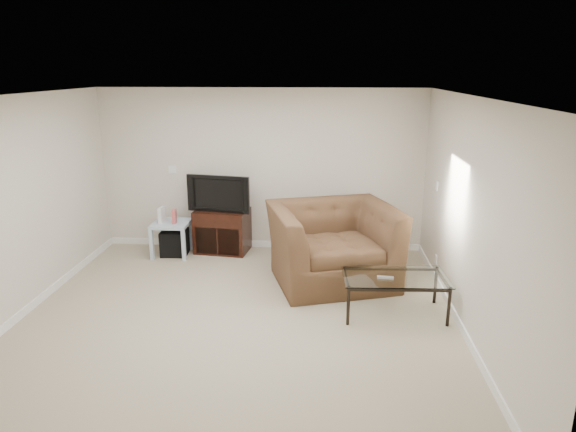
# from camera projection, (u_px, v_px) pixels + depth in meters

# --- Properties ---
(floor) EXTENTS (5.00, 5.00, 0.00)m
(floor) POSITION_uv_depth(u_px,v_px,m) (238.00, 319.00, 5.89)
(floor) COLOR tan
(floor) RESTS_ON ground
(ceiling) EXTENTS (5.00, 5.00, 0.00)m
(ceiling) POSITION_uv_depth(u_px,v_px,m) (231.00, 96.00, 5.19)
(ceiling) COLOR white
(ceiling) RESTS_ON ground
(wall_back) EXTENTS (5.00, 0.02, 2.50)m
(wall_back) POSITION_uv_depth(u_px,v_px,m) (262.00, 170.00, 7.94)
(wall_back) COLOR silver
(wall_back) RESTS_ON ground
(wall_left) EXTENTS (0.02, 5.00, 2.50)m
(wall_left) POSITION_uv_depth(u_px,v_px,m) (12.00, 211.00, 5.70)
(wall_left) COLOR silver
(wall_left) RESTS_ON ground
(wall_right) EXTENTS (0.02, 5.00, 2.50)m
(wall_right) POSITION_uv_depth(u_px,v_px,m) (470.00, 219.00, 5.38)
(wall_right) COLOR silver
(wall_right) RESTS_ON ground
(plate_back) EXTENTS (0.12, 0.02, 0.12)m
(plate_back) POSITION_uv_depth(u_px,v_px,m) (173.00, 169.00, 8.02)
(plate_back) COLOR white
(plate_back) RESTS_ON wall_back
(plate_right_switch) EXTENTS (0.02, 0.09, 0.13)m
(plate_right_switch) POSITION_uv_depth(u_px,v_px,m) (437.00, 186.00, 6.91)
(plate_right_switch) COLOR white
(plate_right_switch) RESTS_ON wall_right
(plate_right_outlet) EXTENTS (0.02, 0.08, 0.12)m
(plate_right_outlet) POSITION_uv_depth(u_px,v_px,m) (436.00, 260.00, 6.89)
(plate_right_outlet) COLOR white
(plate_right_outlet) RESTS_ON wall_right
(tv_stand) EXTENTS (0.86, 0.65, 0.67)m
(tv_stand) POSITION_uv_depth(u_px,v_px,m) (223.00, 230.00, 8.02)
(tv_stand) COLOR black
(tv_stand) RESTS_ON floor
(dvd_player) EXTENTS (0.51, 0.38, 0.07)m
(dvd_player) POSITION_uv_depth(u_px,v_px,m) (221.00, 217.00, 7.91)
(dvd_player) COLOR black
(dvd_player) RESTS_ON tv_stand
(television) EXTENTS (0.93, 0.34, 0.57)m
(television) POSITION_uv_depth(u_px,v_px,m) (220.00, 192.00, 7.82)
(television) COLOR black
(television) RESTS_ON tv_stand
(side_table) EXTENTS (0.55, 0.55, 0.52)m
(side_table) POSITION_uv_depth(u_px,v_px,m) (172.00, 238.00, 7.87)
(side_table) COLOR silver
(side_table) RESTS_ON floor
(subwoofer) EXTENTS (0.42, 0.42, 0.39)m
(subwoofer) POSITION_uv_depth(u_px,v_px,m) (175.00, 243.00, 7.91)
(subwoofer) COLOR black
(subwoofer) RESTS_ON floor
(game_console) EXTENTS (0.07, 0.18, 0.24)m
(game_console) POSITION_uv_depth(u_px,v_px,m) (162.00, 215.00, 7.75)
(game_console) COLOR white
(game_console) RESTS_ON side_table
(game_case) EXTENTS (0.07, 0.16, 0.21)m
(game_case) POSITION_uv_depth(u_px,v_px,m) (174.00, 216.00, 7.74)
(game_case) COLOR #CC4C4C
(game_case) RESTS_ON side_table
(recliner) EXTENTS (1.82, 1.44, 1.39)m
(recliner) POSITION_uv_depth(u_px,v_px,m) (333.00, 232.00, 6.78)
(recliner) COLOR #4A3122
(recliner) RESTS_ON floor
(coffee_table) EXTENTS (1.22, 0.72, 0.47)m
(coffee_table) POSITION_uv_depth(u_px,v_px,m) (394.00, 295.00, 5.97)
(coffee_table) COLOR black
(coffee_table) RESTS_ON floor
(remote) EXTENTS (0.19, 0.07, 0.02)m
(remote) POSITION_uv_depth(u_px,v_px,m) (385.00, 277.00, 5.84)
(remote) COLOR #B2B2B7
(remote) RESTS_ON coffee_table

